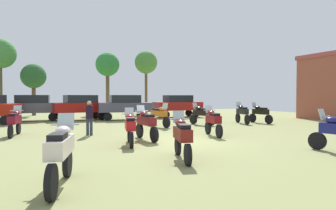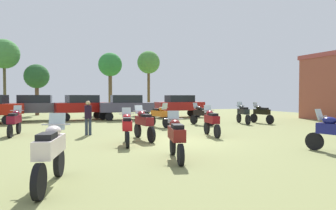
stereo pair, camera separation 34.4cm
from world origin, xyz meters
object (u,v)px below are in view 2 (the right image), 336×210
Objects in this scene: car_2 at (180,104)px; motorcycle_3 at (127,127)px; motorcycle_6 at (261,113)px; motorcycle_10 at (212,121)px; motorcycle_5 at (159,115)px; person_2 at (88,115)px; tree_2 at (110,66)px; motorcycle_1 at (202,114)px; tree_5 at (4,54)px; tree_1 at (149,63)px; motorcycle_2 at (15,121)px; tree_6 at (37,77)px; motorcycle_9 at (176,136)px; car_3 at (126,105)px; motorcycle_7 at (144,123)px; motorcycle_11 at (50,151)px; motorcycle_8 at (243,113)px; car_1 at (35,106)px; car_5 at (82,105)px.

motorcycle_3 is at bearing 148.73° from car_2.
motorcycle_6 is 1.03× the size of motorcycle_10.
motorcycle_3 is 0.94× the size of motorcycle_5.
person_2 is at bearing -176.19° from motorcycle_6.
motorcycle_3 is 0.98× the size of motorcycle_10.
motorcycle_5 is at bearing -89.96° from tree_2.
tree_5 is at bearing 114.33° from motorcycle_1.
tree_1 is (3.41, 19.90, 5.00)m from motorcycle_10.
tree_6 is at bearing 96.15° from motorcycle_2.
car_3 is (2.30, 15.43, 0.46)m from motorcycle_9.
motorcycle_7 reaches higher than motorcycle_9.
tree_6 is at bearing 1.28° from tree_5.
motorcycle_9 is 0.29× the size of tree_1.
motorcycle_9 is 3.75m from motorcycle_11.
motorcycle_8 is at bearing 165.62° from motorcycle_6.
motorcycle_8 is 7.05m from motorcycle_10.
motorcycle_11 is at bearing 45.55° from motorcycle_5.
motorcycle_9 is 6.90m from person_2.
tree_6 is at bearing -76.95° from motorcycle_5.
motorcycle_9 is 0.93× the size of motorcycle_11.
motorcycle_8 reaches higher than motorcycle_9.
motorcycle_6 is 0.49× the size of car_1.
motorcycle_11 reaches higher than motorcycle_7.
car_5 is (-1.07, 16.42, 0.46)m from motorcycle_9.
motorcycle_8 reaches higher than motorcycle_5.
tree_2 reaches higher than motorcycle_10.
tree_1 reaches higher than person_2.
car_2 and car_5 have the same top height.
car_2 is 17.52m from tree_5.
motorcycle_9 is at bearing -145.51° from motorcycle_6.
tree_5 reaches higher than motorcycle_5.
car_3 is (7.38, 7.63, 0.46)m from motorcycle_2.
motorcycle_10 is at bearing -87.54° from tree_2.
motorcycle_10 reaches higher than motorcycle_9.
car_1 is (-8.22, 12.98, 0.45)m from motorcycle_10.
motorcycle_5 is at bearing 87.44° from motorcycle_9.
car_1 is (-10.39, 8.06, 0.45)m from motorcycle_1.
tree_5 is at bearing -176.34° from tree_2.
motorcycle_1 is 0.48× the size of car_3.
car_3 reaches higher than motorcycle_2.
motorcycle_8 is at bearing 24.28° from person_2.
motorcycle_6 is 21.79m from tree_6.
tree_5 is at bearing -179.95° from tree_1.
tree_1 reaches higher than tree_2.
person_2 reaches higher than motorcycle_8.
motorcycle_11 is (-12.43, -10.22, -0.00)m from motorcycle_8.
car_2 is at bearing -135.94° from motorcycle_5.
tree_5 is at bearing 107.43° from motorcycle_7.
motorcycle_2 is at bearing 145.68° from motorcycle_3.
motorcycle_11 is 1.34× the size of person_2.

